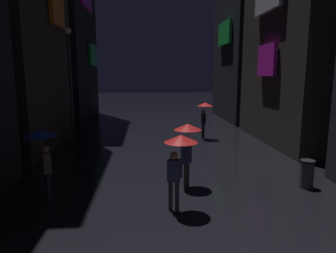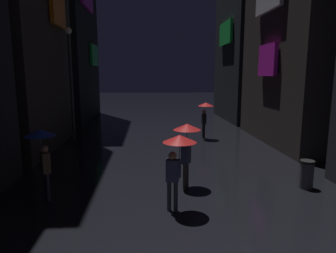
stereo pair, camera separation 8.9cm
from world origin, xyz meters
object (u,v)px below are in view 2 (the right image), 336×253
Objects in this scene: pedestrian_near_crossing_red at (177,152)px; pedestrian_far_right_red at (205,110)px; pedestrian_foreground_left_blue at (42,145)px; trash_bin at (306,174)px; pedestrian_foreground_right_red at (187,138)px; streetlamp_left_far at (70,73)px.

pedestrian_far_right_red is at bearing 74.71° from pedestrian_near_crossing_red.
pedestrian_foreground_left_blue is (-6.39, -8.18, 0.00)m from pedestrian_far_right_red.
pedestrian_foreground_left_blue reaches higher than trash_bin.
pedestrian_near_crossing_red is 4.77m from trash_bin.
pedestrian_far_right_red is 2.28× the size of trash_bin.
pedestrian_far_right_red is 10.38m from pedestrian_foreground_left_blue.
pedestrian_foreground_right_red is 1.00× the size of pedestrian_near_crossing_red.
pedestrian_near_crossing_red is at bearing -15.30° from pedestrian_foreground_left_blue.
streetlamp_left_far reaches higher than pedestrian_far_right_red.
pedestrian_foreground_left_blue is at bearing -82.60° from streetlamp_left_far.
pedestrian_far_right_red is at bearing 103.45° from trash_bin.
pedestrian_foreground_right_red is at bearing -53.37° from streetlamp_left_far.
streetlamp_left_far is 6.61× the size of trash_bin.
trash_bin is at bearing -39.21° from streetlamp_left_far.
streetlamp_left_far reaches higher than pedestrian_foreground_right_red.
pedestrian_foreground_left_blue is at bearing -171.10° from pedestrian_foreground_right_red.
pedestrian_foreground_right_red is 4.40m from pedestrian_foreground_left_blue.
pedestrian_foreground_right_red is at bearing 174.80° from trash_bin.
pedestrian_far_right_red is 1.00× the size of pedestrian_foreground_right_red.
streetlamp_left_far is at bearing 140.79° from trash_bin.
pedestrian_far_right_red is 0.34× the size of streetlamp_left_far.
streetlamp_left_far reaches higher than pedestrian_foreground_left_blue.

